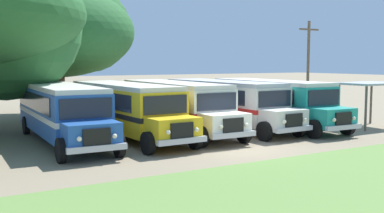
{
  "coord_description": "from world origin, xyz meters",
  "views": [
    {
      "loc": [
        -12.47,
        -16.79,
        3.97
      ],
      "look_at": [
        0.0,
        4.14,
        1.6
      ],
      "focal_mm": 43.11,
      "sensor_mm": 36.0,
      "label": 1
    }
  ],
  "objects": [
    {
      "name": "utility_pole",
      "position": [
        11.75,
        7.52,
        3.68
      ],
      "size": [
        1.8,
        0.2,
        6.87
      ],
      "color": "brown",
      "rests_on": "ground_plane"
    },
    {
      "name": "parked_bus_slot_0",
      "position": [
        -6.41,
        5.99,
        1.58
      ],
      "size": [
        3.0,
        10.88,
        2.82
      ],
      "rotation": [
        0.0,
        0.0,
        -1.61
      ],
      "color": "#23519E",
      "rests_on": "ground_plane"
    },
    {
      "name": "broad_shade_tree",
      "position": [
        -3.8,
        16.65,
        5.97
      ],
      "size": [
        11.45,
        11.4,
        9.57
      ],
      "color": "brown",
      "rests_on": "ground_plane"
    },
    {
      "name": "waiting_shelter",
      "position": [
        11.05,
        1.67,
        2.45
      ],
      "size": [
        3.6,
        2.6,
        2.72
      ],
      "color": "brown",
      "rests_on": "ground_plane"
    },
    {
      "name": "ground_plane",
      "position": [
        0.0,
        0.0,
        0.0
      ],
      "size": [
        220.0,
        220.0,
        0.0
      ],
      "primitive_type": "plane",
      "color": "#84755B"
    },
    {
      "name": "parked_bus_slot_3",
      "position": [
        3.38,
        5.88,
        1.58
      ],
      "size": [
        2.94,
        10.87,
        2.82
      ],
      "rotation": [
        0.0,
        0.0,
        -1.54
      ],
      "color": "silver",
      "rests_on": "ground_plane"
    },
    {
      "name": "parked_bus_slot_2",
      "position": [
        0.03,
        5.97,
        1.58
      ],
      "size": [
        2.91,
        10.87,
        2.82
      ],
      "rotation": [
        0.0,
        0.0,
        -1.6
      ],
      "color": "silver",
      "rests_on": "ground_plane"
    },
    {
      "name": "parked_bus_slot_1",
      "position": [
        -3.1,
        5.78,
        1.58
      ],
      "size": [
        2.95,
        10.87,
        2.82
      ],
      "rotation": [
        0.0,
        0.0,
        -1.54
      ],
      "color": "yellow",
      "rests_on": "ground_plane"
    },
    {
      "name": "parked_bus_slot_4",
      "position": [
        6.39,
        5.09,
        1.58
      ],
      "size": [
        2.99,
        10.88,
        2.82
      ],
      "rotation": [
        0.0,
        0.0,
        -1.6
      ],
      "color": "teal",
      "rests_on": "ground_plane"
    }
  ]
}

